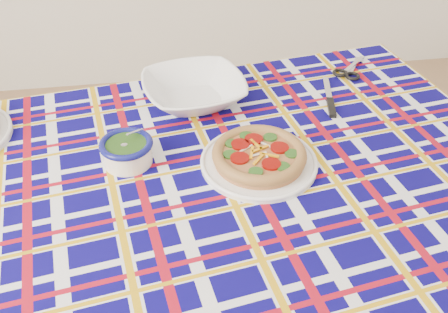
{
  "coord_description": "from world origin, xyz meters",
  "views": [
    {
      "loc": [
        -0.01,
        -0.63,
        1.44
      ],
      "look_at": [
        0.13,
        0.26,
        0.74
      ],
      "focal_mm": 40.0,
      "sensor_mm": 36.0,
      "label": 1
    }
  ],
  "objects": [
    {
      "name": "kitchen_scissors",
      "position": [
        0.6,
        0.67,
        0.73
      ],
      "size": [
        0.18,
        0.2,
        0.02
      ],
      "primitive_type": null,
      "rotation": [
        0.0,
        0.0,
        0.89
      ],
      "color": "silver",
      "rests_on": "tablecloth"
    },
    {
      "name": "table_knife",
      "position": [
        0.47,
        0.55,
        0.73
      ],
      "size": [
        0.07,
        0.23,
        0.01
      ],
      "primitive_type": null,
      "rotation": [
        0.0,
        0.0,
        1.35
      ],
      "color": "silver",
      "rests_on": "tablecloth"
    },
    {
      "name": "main_focaccia_plate",
      "position": [
        0.21,
        0.25,
        0.75
      ],
      "size": [
        0.3,
        0.3,
        0.05
      ],
      "primitive_type": null,
      "rotation": [
        0.0,
        0.0,
        0.06
      ],
      "color": "#A4673A",
      "rests_on": "tablecloth"
    },
    {
      "name": "tablecloth",
      "position": [
        0.06,
        0.22,
        0.67
      ],
      "size": [
        1.69,
        1.21,
        0.1
      ],
      "primitive_type": null,
      "rotation": [
        0.0,
        0.0,
        0.15
      ],
      "color": "#090453",
      "rests_on": "dining_table"
    },
    {
      "name": "serving_bowl",
      "position": [
        0.09,
        0.54,
        0.75
      ],
      "size": [
        0.32,
        0.32,
        0.07
      ],
      "primitive_type": "imported",
      "rotation": [
        0.0,
        0.0,
        0.17
      ],
      "color": "white",
      "rests_on": "tablecloth"
    },
    {
      "name": "pesto_bowl",
      "position": [
        -0.09,
        0.3,
        0.76
      ],
      "size": [
        0.15,
        0.15,
        0.07
      ],
      "primitive_type": null,
      "rotation": [
        0.0,
        0.0,
        0.29
      ],
      "color": "#18370F",
      "rests_on": "tablecloth"
    },
    {
      "name": "dining_table",
      "position": [
        0.06,
        0.22,
        0.65
      ],
      "size": [
        1.65,
        1.17,
        0.72
      ],
      "rotation": [
        0.0,
        0.0,
        0.15
      ],
      "color": "brown",
      "rests_on": "floor"
    }
  ]
}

